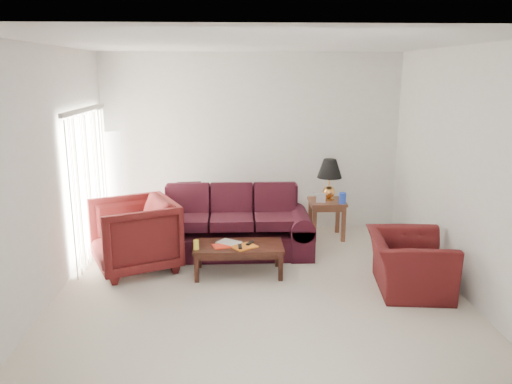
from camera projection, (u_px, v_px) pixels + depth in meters
floor at (259, 287)px, 6.38m from camera, size 5.00×5.00×0.00m
blinds at (90, 184)px, 7.29m from camera, size 0.10×2.00×2.16m
sofa at (232, 222)px, 7.47m from camera, size 2.43×1.12×0.98m
throw_pillow at (189, 194)px, 8.20m from camera, size 0.41×0.22×0.41m
end_table at (326, 219)px, 8.24m from camera, size 0.63×0.63×0.63m
table_lamp at (329, 180)px, 8.13m from camera, size 0.51×0.51×0.68m
clock at (321, 198)px, 8.04m from camera, size 0.16×0.08×0.15m
blue_canister at (342, 198)px, 7.97m from camera, size 0.13×0.13×0.18m
picture_frame at (316, 193)px, 8.31m from camera, size 0.21×0.22×0.06m
floor_lamp at (115, 185)px, 8.08m from camera, size 0.33×0.33×1.78m
armchair_left at (134, 235)px, 6.87m from camera, size 1.43×1.41×0.99m
armchair_right at (409, 263)px, 6.24m from camera, size 1.06×1.19×0.71m
coffee_table at (239, 259)px, 6.76m from camera, size 1.28×0.79×0.42m
magazine_red at (223, 246)px, 6.64m from camera, size 0.31×0.27×0.01m
magazine_white at (229, 243)px, 6.77m from camera, size 0.37×0.35×0.02m
magazine_orange at (244, 247)px, 6.61m from camera, size 0.38×0.36×0.02m
remote_a at (240, 246)px, 6.56m from camera, size 0.05×0.16×0.02m
remote_b at (250, 243)px, 6.69m from camera, size 0.12×0.16×0.02m
yellow_glass at (196, 245)px, 6.52m from camera, size 0.09×0.09×0.13m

